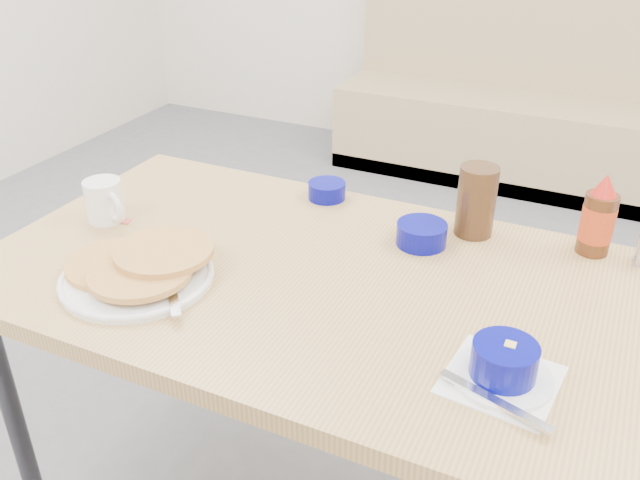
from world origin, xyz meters
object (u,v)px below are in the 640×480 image
at_px(booth_bench, 521,113).
at_px(syrup_bottle, 598,219).
at_px(coffee_mug, 105,201).
at_px(creamer_bowl, 327,191).
at_px(pancake_plate, 139,270).
at_px(butter_bowl, 422,234).
at_px(grits_setting, 503,366).
at_px(dining_table, 314,298).
at_px(amber_tumbler, 476,201).

bearing_deg(booth_bench, syrup_bottle, -76.88).
xyz_separation_m(coffee_mug, creamer_bowl, (0.42, 0.33, -0.03)).
relative_size(pancake_plate, butter_bowl, 2.94).
relative_size(pancake_plate, creamer_bowl, 3.48).
xyz_separation_m(pancake_plate, grits_setting, (0.74, 0.00, 0.01)).
distance_m(dining_table, pancake_plate, 0.37).
bearing_deg(amber_tumbler, butter_bowl, -132.39).
xyz_separation_m(dining_table, creamer_bowl, (-0.13, 0.34, 0.08)).
height_order(dining_table, grits_setting, grits_setting).
distance_m(coffee_mug, amber_tumbler, 0.86).
xyz_separation_m(booth_bench, pancake_plate, (-0.31, -2.71, 0.43)).
distance_m(dining_table, syrup_bottle, 0.63).
bearing_deg(dining_table, pancake_plate, -150.65).
bearing_deg(pancake_plate, coffee_mug, 142.92).
bearing_deg(syrup_bottle, pancake_plate, -147.94).
bearing_deg(coffee_mug, butter_bowl, 16.28).
bearing_deg(dining_table, coffee_mug, 179.41).
xyz_separation_m(creamer_bowl, amber_tumbler, (0.38, -0.03, 0.06)).
xyz_separation_m(coffee_mug, syrup_bottle, (1.06, 0.33, 0.03)).
xyz_separation_m(booth_bench, coffee_mug, (-0.55, -2.53, 0.46)).
distance_m(creamer_bowl, amber_tumbler, 0.39).
distance_m(booth_bench, pancake_plate, 2.76).
bearing_deg(coffee_mug, grits_setting, -10.39).
distance_m(dining_table, grits_setting, 0.47).
bearing_deg(amber_tumbler, booth_bench, 96.55).
bearing_deg(booth_bench, creamer_bowl, -93.32).
height_order(amber_tumbler, syrup_bottle, syrup_bottle).
bearing_deg(butter_bowl, pancake_plate, -140.69).
bearing_deg(syrup_bottle, grits_setting, -99.53).
distance_m(pancake_plate, syrup_bottle, 0.97).
height_order(butter_bowl, amber_tumbler, amber_tumbler).
relative_size(dining_table, coffee_mug, 11.18).
bearing_deg(coffee_mug, dining_table, -0.59).
bearing_deg(amber_tumbler, coffee_mug, -159.01).
relative_size(dining_table, creamer_bowl, 14.77).
bearing_deg(butter_bowl, amber_tumbler, 47.61).
distance_m(dining_table, creamer_bowl, 0.37).
relative_size(booth_bench, grits_setting, 9.33).
height_order(booth_bench, pancake_plate, booth_bench).
xyz_separation_m(pancake_plate, coffee_mug, (-0.24, 0.18, 0.03)).
distance_m(pancake_plate, grits_setting, 0.74).
xyz_separation_m(dining_table, grits_setting, (0.43, -0.17, 0.09)).
relative_size(booth_bench, creamer_bowl, 20.05).
height_order(booth_bench, amber_tumbler, booth_bench).
bearing_deg(creamer_bowl, dining_table, -69.49).
relative_size(butter_bowl, amber_tumbler, 0.69).
relative_size(amber_tumbler, syrup_bottle, 0.89).
distance_m(booth_bench, amber_tumbler, 2.29).
bearing_deg(syrup_bottle, dining_table, -146.38).
bearing_deg(dining_table, amber_tumbler, 50.88).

